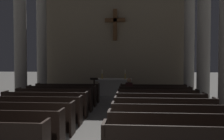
{
  "coord_description": "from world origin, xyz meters",
  "views": [
    {
      "loc": [
        1.09,
        -4.63,
        2.11
      ],
      "look_at": [
        0.0,
        9.09,
        1.58
      ],
      "focal_mm": 39.67,
      "sensor_mm": 36.0,
      "label": 1
    }
  ],
  "objects_px": {
    "lone_worshipper": "(129,92)",
    "pew_left_row_6": "(54,99)",
    "pew_right_row_3": "(170,120)",
    "altar": "(114,86)",
    "pew_right_row_4": "(165,112)",
    "pew_left_row_4": "(33,110)",
    "candlestick_right": "(125,76)",
    "pew_left_row_3": "(18,118)",
    "pew_left_row_5": "(45,104)",
    "pew_right_row_2": "(177,132)",
    "column_left_third": "(20,31)",
    "lectern": "(94,88)",
    "pew_right_row_5": "(161,106)",
    "pew_right_row_8": "(153,94)",
    "candlestick_left": "(102,76)",
    "pew_right_row_6": "(157,101)",
    "column_right_third": "(204,29)",
    "column_left_fourth": "(42,36)",
    "column_right_fourth": "(189,35)",
    "pew_right_row_7": "(155,97)",
    "pew_left_row_7": "(62,96)",
    "pew_left_row_8": "(68,93)"
  },
  "relations": [
    {
      "from": "column_left_fourth",
      "to": "pew_left_row_3",
      "type": "bearing_deg",
      "value": -74.07
    },
    {
      "from": "pew_left_row_6",
      "to": "column_left_third",
      "type": "relative_size",
      "value": 0.43
    },
    {
      "from": "pew_left_row_4",
      "to": "candlestick_right",
      "type": "height_order",
      "value": "candlestick_right"
    },
    {
      "from": "altar",
      "to": "lone_worshipper",
      "type": "bearing_deg",
      "value": -75.28
    },
    {
      "from": "pew_right_row_2",
      "to": "column_left_third",
      "type": "xyz_separation_m",
      "value": [
        -6.63,
        6.38,
        3.13
      ]
    },
    {
      "from": "pew_left_row_6",
      "to": "pew_left_row_7",
      "type": "distance_m",
      "value": 1.09
    },
    {
      "from": "pew_right_row_5",
      "to": "column_right_third",
      "type": "bearing_deg",
      "value": 52.77
    },
    {
      "from": "lectern",
      "to": "pew_left_row_6",
      "type": "bearing_deg",
      "value": -107.28
    },
    {
      "from": "pew_right_row_2",
      "to": "pew_right_row_6",
      "type": "height_order",
      "value": "same"
    },
    {
      "from": "pew_left_row_7",
      "to": "column_right_fourth",
      "type": "bearing_deg",
      "value": 30.4
    },
    {
      "from": "pew_right_row_2",
      "to": "candlestick_right",
      "type": "height_order",
      "value": "candlestick_right"
    },
    {
      "from": "pew_right_row_4",
      "to": "pew_right_row_3",
      "type": "bearing_deg",
      "value": -90.0
    },
    {
      "from": "pew_right_row_6",
      "to": "candlestick_left",
      "type": "distance_m",
      "value": 5.66
    },
    {
      "from": "pew_right_row_2",
      "to": "column_right_third",
      "type": "bearing_deg",
      "value": 69.72
    },
    {
      "from": "pew_left_row_6",
      "to": "pew_right_row_5",
      "type": "relative_size",
      "value": 1.0
    },
    {
      "from": "pew_left_row_3",
      "to": "altar",
      "type": "distance_m",
      "value": 8.4
    },
    {
      "from": "pew_right_row_4",
      "to": "column_left_fourth",
      "type": "distance_m",
      "value": 10.25
    },
    {
      "from": "column_left_fourth",
      "to": "column_left_third",
      "type": "bearing_deg",
      "value": -90.0
    },
    {
      "from": "lectern",
      "to": "pew_left_row_5",
      "type": "bearing_deg",
      "value": -103.46
    },
    {
      "from": "pew_left_row_6",
      "to": "pew_right_row_7",
      "type": "bearing_deg",
      "value": 14.33
    },
    {
      "from": "altar",
      "to": "pew_right_row_4",
      "type": "bearing_deg",
      "value": -73.1
    },
    {
      "from": "pew_left_row_4",
      "to": "column_left_fourth",
      "type": "relative_size",
      "value": 0.43
    },
    {
      "from": "pew_right_row_8",
      "to": "lectern",
      "type": "height_order",
      "value": "lectern"
    },
    {
      "from": "pew_right_row_8",
      "to": "column_left_fourth",
      "type": "distance_m",
      "value": 7.84
    },
    {
      "from": "column_right_third",
      "to": "lone_worshipper",
      "type": "bearing_deg",
      "value": -165.96
    },
    {
      "from": "pew_right_row_5",
      "to": "lone_worshipper",
      "type": "height_order",
      "value": "lone_worshipper"
    },
    {
      "from": "pew_left_row_6",
      "to": "candlestick_left",
      "type": "xyz_separation_m",
      "value": [
        1.44,
        4.85,
        0.7
      ]
    },
    {
      "from": "pew_left_row_3",
      "to": "pew_left_row_6",
      "type": "relative_size",
      "value": 1.0
    },
    {
      "from": "pew_left_row_5",
      "to": "pew_right_row_8",
      "type": "height_order",
      "value": "same"
    },
    {
      "from": "altar",
      "to": "pew_right_row_2",
      "type": "bearing_deg",
      "value": -76.95
    },
    {
      "from": "pew_left_row_4",
      "to": "pew_right_row_8",
      "type": "xyz_separation_m",
      "value": [
        4.27,
        4.37,
        0.0
      ]
    },
    {
      "from": "pew_left_row_5",
      "to": "pew_right_row_2",
      "type": "relative_size",
      "value": 1.0
    },
    {
      "from": "column_left_third",
      "to": "lectern",
      "type": "bearing_deg",
      "value": 25.17
    },
    {
      "from": "column_left_third",
      "to": "pew_left_row_7",
      "type": "bearing_deg",
      "value": -21.28
    },
    {
      "from": "pew_left_row_6",
      "to": "column_right_third",
      "type": "relative_size",
      "value": 0.43
    },
    {
      "from": "pew_left_row_6",
      "to": "pew_right_row_5",
      "type": "distance_m",
      "value": 4.41
    },
    {
      "from": "pew_left_row_4",
      "to": "pew_right_row_6",
      "type": "xyz_separation_m",
      "value": [
        4.27,
        2.18,
        0.0
      ]
    },
    {
      "from": "lone_worshipper",
      "to": "candlestick_left",
      "type": "bearing_deg",
      "value": 114.27
    },
    {
      "from": "pew_right_row_7",
      "to": "column_left_fourth",
      "type": "height_order",
      "value": "column_left_fourth"
    },
    {
      "from": "column_right_third",
      "to": "column_right_fourth",
      "type": "xyz_separation_m",
      "value": [
        0.0,
        2.97,
        0.0
      ]
    },
    {
      "from": "pew_right_row_4",
      "to": "candlestick_right",
      "type": "relative_size",
      "value": 5.79
    },
    {
      "from": "pew_right_row_3",
      "to": "pew_left_row_6",
      "type": "bearing_deg",
      "value": 142.53
    },
    {
      "from": "pew_left_row_3",
      "to": "pew_right_row_8",
      "type": "height_order",
      "value": "same"
    },
    {
      "from": "pew_left_row_5",
      "to": "pew_right_row_4",
      "type": "bearing_deg",
      "value": -14.33
    },
    {
      "from": "lone_worshipper",
      "to": "pew_left_row_6",
      "type": "bearing_deg",
      "value": -160.06
    },
    {
      "from": "pew_left_row_8",
      "to": "lectern",
      "type": "distance_m",
      "value": 1.86
    },
    {
      "from": "pew_left_row_3",
      "to": "pew_left_row_5",
      "type": "xyz_separation_m",
      "value": [
        0.0,
        2.18,
        0.0
      ]
    },
    {
      "from": "candlestick_left",
      "to": "candlestick_right",
      "type": "bearing_deg",
      "value": 0.0
    },
    {
      "from": "pew_left_row_3",
      "to": "pew_left_row_4",
      "type": "bearing_deg",
      "value": 90.0
    },
    {
      "from": "pew_left_row_4",
      "to": "pew_left_row_7",
      "type": "xyz_separation_m",
      "value": [
        0.0,
        3.27,
        0.0
      ]
    }
  ]
}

